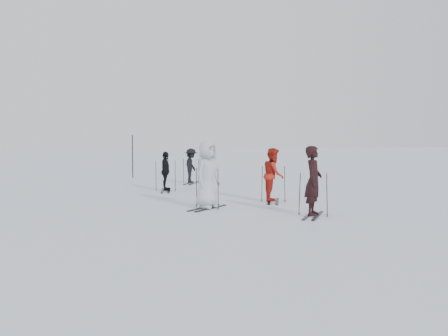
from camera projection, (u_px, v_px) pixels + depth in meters
name	position (u px, v px, depth m)	size (l,w,h in m)	color
ground	(226.00, 199.00, 16.92)	(120.00, 120.00, 0.00)	silver
skier_near_dark	(313.00, 182.00, 13.46)	(0.68, 0.45, 1.87)	black
skier_red	(273.00, 175.00, 16.29)	(0.84, 0.66, 1.74)	#B12014
skier_grey	(207.00, 175.00, 14.84)	(0.97, 0.63, 1.99)	silver
skier_uphill_left	(166.00, 172.00, 19.31)	(0.88, 0.37, 1.50)	black
skier_uphill_far	(191.00, 166.00, 22.31)	(0.99, 0.57, 1.54)	black
skis_near_dark	(313.00, 194.00, 13.49)	(0.88, 1.65, 1.21)	black
skis_red	(273.00, 183.00, 16.31)	(0.88, 1.66, 1.21)	black
skis_grey	(207.00, 188.00, 14.87)	(0.90, 1.71, 1.24)	black
skis_uphill_left	(166.00, 176.00, 19.32)	(0.88, 1.66, 1.21)	black
skis_uphill_far	(191.00, 171.00, 22.32)	(0.83, 1.57, 1.15)	black
piste_marker	(133.00, 156.00, 25.14)	(0.05, 0.05, 2.16)	black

